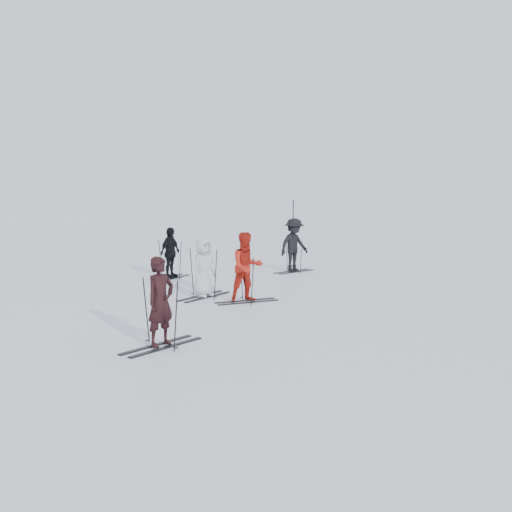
{
  "coord_description": "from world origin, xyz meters",
  "views": [
    {
      "loc": [
        9.74,
        -13.81,
        3.35
      ],
      "look_at": [
        0.0,
        1.0,
        1.0
      ],
      "focal_mm": 45.0,
      "sensor_mm": 36.0,
      "label": 1
    }
  ],
  "objects": [
    {
      "name": "ground",
      "position": [
        0.0,
        0.0,
        0.0
      ],
      "size": [
        120.0,
        120.0,
        0.0
      ],
      "primitive_type": "plane",
      "color": "silver",
      "rests_on": "ground"
    },
    {
      "name": "skier_near_dark",
      "position": [
        1.63,
        -4.8,
        0.86
      ],
      "size": [
        0.47,
        0.67,
        1.72
      ],
      "primitive_type": "imported",
      "rotation": [
        0.0,
        0.0,
        1.47
      ],
      "color": "black",
      "rests_on": "ground"
    },
    {
      "name": "skier_red",
      "position": [
        0.61,
        -0.37,
        0.89
      ],
      "size": [
        1.04,
        1.09,
        1.78
      ],
      "primitive_type": "imported",
      "rotation": [
        0.0,
        0.0,
        0.98
      ],
      "color": "#B31F14",
      "rests_on": "ground"
    },
    {
      "name": "skier_grey",
      "position": [
        -0.72,
        -0.45,
        0.77
      ],
      "size": [
        0.52,
        0.78,
        1.55
      ],
      "primitive_type": "imported",
      "rotation": [
        0.0,
        0.0,
        1.53
      ],
      "color": "silver",
      "rests_on": "ground"
    },
    {
      "name": "skier_uphill_left",
      "position": [
        -3.44,
        1.33,
        0.79
      ],
      "size": [
        0.48,
        0.96,
        1.59
      ],
      "primitive_type": "imported",
      "rotation": [
        0.0,
        0.0,
        1.67
      ],
      "color": "black",
      "rests_on": "ground"
    },
    {
      "name": "skier_uphill_far",
      "position": [
        -0.87,
        4.62,
        0.88
      ],
      "size": [
        0.96,
        1.28,
        1.77
      ],
      "primitive_type": "imported",
      "rotation": [
        0.0,
        0.0,
        1.27
      ],
      "color": "black",
      "rests_on": "ground"
    },
    {
      "name": "skis_near_dark",
      "position": [
        1.63,
        -4.8,
        0.68
      ],
      "size": [
        1.96,
        1.18,
        1.36
      ],
      "primitive_type": null,
      "rotation": [
        0.0,
        0.0,
        1.47
      ],
      "color": "black",
      "rests_on": "ground"
    },
    {
      "name": "skis_red",
      "position": [
        0.61,
        -0.37,
        0.62
      ],
      "size": [
        1.92,
        1.7,
        1.24
      ],
      "primitive_type": null,
      "rotation": [
        0.0,
        0.0,
        0.98
      ],
      "color": "black",
      "rests_on": "ground"
    },
    {
      "name": "skis_grey",
      "position": [
        -0.72,
        -0.45,
        0.67
      ],
      "size": [
        1.89,
        1.05,
        1.35
      ],
      "primitive_type": null,
      "rotation": [
        0.0,
        0.0,
        1.53
      ],
      "color": "black",
      "rests_on": "ground"
    },
    {
      "name": "skis_uphill_left",
      "position": [
        -3.44,
        1.33,
        0.62
      ],
      "size": [
        1.78,
        1.06,
        1.24
      ],
      "primitive_type": null,
      "rotation": [
        0.0,
        0.0,
        1.67
      ],
      "color": "black",
      "rests_on": "ground"
    },
    {
      "name": "skis_uphill_far",
      "position": [
        -0.87,
        4.62,
        0.58
      ],
      "size": [
        1.77,
        1.28,
        1.16
      ],
      "primitive_type": null,
      "rotation": [
        0.0,
        0.0,
        1.27
      ],
      "color": "black",
      "rests_on": "ground"
    },
    {
      "name": "piste_marker",
      "position": [
        -4.19,
        10.31,
        1.06
      ],
      "size": [
        0.05,
        0.05,
        2.11
      ],
      "primitive_type": "cylinder",
      "rotation": [
        0.0,
        0.0,
        0.09
      ],
      "color": "black",
      "rests_on": "ground"
    }
  ]
}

